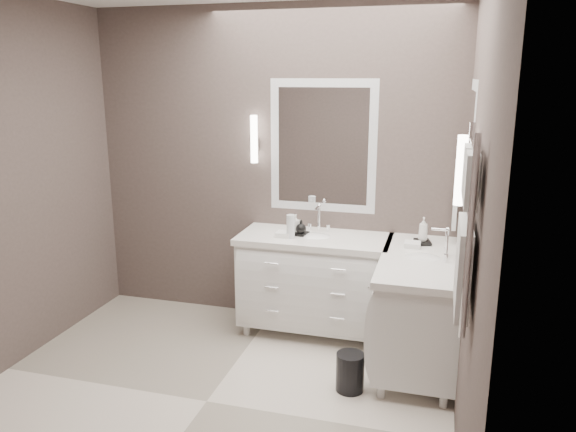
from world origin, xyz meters
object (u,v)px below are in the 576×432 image
(vanity_right, at_px, (420,304))
(waste_bin, at_px, (350,372))
(towel_ladder, at_px, (466,235))
(vanity_back, at_px, (314,278))

(vanity_right, xyz_separation_m, waste_bin, (-0.43, -0.50, -0.35))
(waste_bin, bearing_deg, vanity_right, 49.56)
(towel_ladder, height_order, waste_bin, towel_ladder)
(vanity_back, relative_size, waste_bin, 4.56)
(vanity_back, distance_m, towel_ladder, 2.16)
(vanity_right, height_order, towel_ladder, towel_ladder)
(towel_ladder, bearing_deg, waste_bin, 129.07)
(vanity_back, relative_size, vanity_right, 1.00)
(towel_ladder, xyz_separation_m, waste_bin, (-0.65, 0.80, -1.26))
(vanity_right, bearing_deg, towel_ladder, -80.16)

